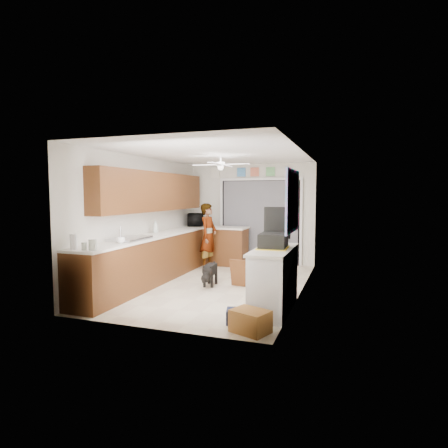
% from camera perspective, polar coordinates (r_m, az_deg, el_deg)
% --- Properties ---
extents(floor, '(5.00, 5.00, 0.00)m').
position_cam_1_polar(floor, '(7.34, -1.03, -9.23)').
color(floor, beige).
rests_on(floor, ground).
extents(ceiling, '(5.00, 5.00, 0.00)m').
position_cam_1_polar(ceiling, '(7.16, -1.06, 10.58)').
color(ceiling, white).
rests_on(ceiling, ground).
extents(wall_back, '(3.20, 0.00, 3.20)m').
position_cam_1_polar(wall_back, '(9.52, 4.12, 1.57)').
color(wall_back, silver).
rests_on(wall_back, ground).
extents(wall_front, '(3.20, 0.00, 3.20)m').
position_cam_1_polar(wall_front, '(4.88, -11.17, -1.45)').
color(wall_front, silver).
rests_on(wall_front, ground).
extents(wall_left, '(0.00, 5.00, 5.00)m').
position_cam_1_polar(wall_left, '(7.83, -12.11, 0.81)').
color(wall_left, silver).
rests_on(wall_left, ground).
extents(wall_right, '(0.00, 5.00, 5.00)m').
position_cam_1_polar(wall_right, '(6.76, 11.80, 0.22)').
color(wall_right, silver).
rests_on(wall_right, ground).
extents(left_base_cabinets, '(0.60, 4.80, 0.90)m').
position_cam_1_polar(left_base_cabinets, '(7.78, -10.11, -5.12)').
color(left_base_cabinets, '#5D3216').
rests_on(left_base_cabinets, floor).
extents(left_countertop, '(0.62, 4.80, 0.04)m').
position_cam_1_polar(left_countertop, '(7.71, -10.09, -1.68)').
color(left_countertop, white).
rests_on(left_countertop, left_base_cabinets).
extents(upper_cabinets, '(0.32, 4.00, 0.80)m').
position_cam_1_polar(upper_cabinets, '(7.91, -10.43, 4.86)').
color(upper_cabinets, '#5D3216').
rests_on(upper_cabinets, wall_left).
extents(sink_basin, '(0.50, 0.76, 0.06)m').
position_cam_1_polar(sink_basin, '(6.85, -14.17, -2.24)').
color(sink_basin, silver).
rests_on(sink_basin, left_countertop).
extents(faucet, '(0.03, 0.03, 0.22)m').
position_cam_1_polar(faucet, '(6.95, -15.49, -1.39)').
color(faucet, silver).
rests_on(faucet, left_countertop).
extents(peninsula_base, '(1.00, 0.60, 0.90)m').
position_cam_1_polar(peninsula_base, '(9.27, 0.30, -3.47)').
color(peninsula_base, '#5D3216').
rests_on(peninsula_base, floor).
extents(peninsula_top, '(1.04, 0.64, 0.04)m').
position_cam_1_polar(peninsula_top, '(9.21, 0.30, -0.58)').
color(peninsula_top, white).
rests_on(peninsula_top, peninsula_base).
extents(back_opening_recess, '(2.00, 0.06, 2.10)m').
position_cam_1_polar(back_opening_recess, '(9.45, 5.53, 0.32)').
color(back_opening_recess, black).
rests_on(back_opening_recess, wall_back).
extents(curtain_panel, '(1.90, 0.03, 2.05)m').
position_cam_1_polar(curtain_panel, '(9.41, 5.47, 0.30)').
color(curtain_panel, slate).
rests_on(curtain_panel, wall_back).
extents(door_trim_left, '(0.06, 0.04, 2.10)m').
position_cam_1_polar(door_trim_left, '(9.70, -0.38, 0.46)').
color(door_trim_left, white).
rests_on(door_trim_left, wall_back).
extents(door_trim_right, '(0.06, 0.04, 2.10)m').
position_cam_1_polar(door_trim_right, '(9.23, 11.65, 0.15)').
color(door_trim_right, white).
rests_on(door_trim_right, wall_back).
extents(door_trim_head, '(2.10, 0.04, 0.06)m').
position_cam_1_polar(door_trim_head, '(9.40, 5.54, 6.83)').
color(door_trim_head, white).
rests_on(door_trim_head, wall_back).
extents(header_frame_1, '(0.22, 0.02, 0.22)m').
position_cam_1_polar(header_frame_1, '(9.56, 2.65, 7.89)').
color(header_frame_1, '#498AC5').
rests_on(header_frame_1, wall_back).
extents(header_frame_2, '(0.22, 0.02, 0.22)m').
position_cam_1_polar(header_frame_2, '(9.47, 4.70, 7.91)').
color(header_frame_2, '#D96F51').
rests_on(header_frame_2, wall_back).
extents(header_frame_3, '(0.22, 0.02, 0.22)m').
position_cam_1_polar(header_frame_3, '(9.38, 7.09, 7.92)').
color(header_frame_3, '#66B468').
rests_on(header_frame_3, wall_back).
extents(header_frame_4, '(0.22, 0.02, 0.22)m').
position_cam_1_polar(header_frame_4, '(9.30, 9.52, 7.92)').
color(header_frame_4, beige).
rests_on(header_frame_4, wall_back).
extents(route66_sign, '(0.22, 0.02, 0.26)m').
position_cam_1_polar(route66_sign, '(9.78, -1.33, 7.82)').
color(route66_sign, silver).
rests_on(route66_sign, wall_back).
extents(right_counter_base, '(0.50, 1.40, 0.90)m').
position_cam_1_polar(right_counter_base, '(5.75, 7.64, -8.57)').
color(right_counter_base, white).
rests_on(right_counter_base, floor).
extents(right_counter_top, '(0.54, 1.44, 0.04)m').
position_cam_1_polar(right_counter_top, '(5.66, 7.59, -3.93)').
color(right_counter_top, white).
rests_on(right_counter_top, right_counter_base).
extents(abstract_painting, '(0.03, 1.15, 0.95)m').
position_cam_1_polar(abstract_painting, '(5.76, 10.41, 3.47)').
color(abstract_painting, '#F159D6').
rests_on(abstract_painting, wall_right).
extents(ceiling_fan, '(1.14, 1.14, 0.24)m').
position_cam_1_polar(ceiling_fan, '(7.33, -0.52, 9.03)').
color(ceiling_fan, white).
rests_on(ceiling_fan, ceiling).
extents(microwave, '(0.57, 0.67, 0.31)m').
position_cam_1_polar(microwave, '(9.53, -4.36, 0.65)').
color(microwave, black).
rests_on(microwave, left_countertop).
extents(soap_bottle, '(0.13, 0.13, 0.27)m').
position_cam_1_polar(soap_bottle, '(7.95, -10.42, -0.36)').
color(soap_bottle, silver).
rests_on(soap_bottle, left_countertop).
extents(cup, '(0.14, 0.14, 0.10)m').
position_cam_1_polar(cup, '(6.44, -15.45, -2.38)').
color(cup, white).
rests_on(cup, left_countertop).
extents(jar_a, '(0.13, 0.13, 0.16)m').
position_cam_1_polar(jar_a, '(5.75, -19.39, -3.02)').
color(jar_a, silver).
rests_on(jar_a, left_countertop).
extents(jar_b, '(0.10, 0.10, 0.12)m').
position_cam_1_polar(jar_b, '(5.82, -20.53, -3.18)').
color(jar_b, silver).
rests_on(jar_b, left_countertop).
extents(paper_towel_roll, '(0.12, 0.12, 0.23)m').
position_cam_1_polar(paper_towel_roll, '(5.93, -21.96, -2.53)').
color(paper_towel_roll, white).
rests_on(paper_towel_roll, left_countertop).
extents(suitcase, '(0.41, 0.54, 0.22)m').
position_cam_1_polar(suitcase, '(5.71, 7.53, -2.52)').
color(suitcase, black).
rests_on(suitcase, right_counter_top).
extents(suitcase_rim, '(0.46, 0.60, 0.02)m').
position_cam_1_polar(suitcase_rim, '(5.72, 7.52, -3.61)').
color(suitcase_rim, yellow).
rests_on(suitcase_rim, suitcase).
extents(suitcase_lid, '(0.42, 0.05, 0.50)m').
position_cam_1_polar(suitcase_lid, '(5.97, 8.11, 0.20)').
color(suitcase_lid, black).
rests_on(suitcase_lid, suitcase).
extents(cardboard_box, '(0.55, 0.49, 0.29)m').
position_cam_1_polar(cardboard_box, '(4.92, 4.04, -14.56)').
color(cardboard_box, '#A87334').
rests_on(cardboard_box, floor).
extents(navy_crate, '(0.36, 0.32, 0.19)m').
position_cam_1_polar(navy_crate, '(5.25, 2.12, -13.86)').
color(navy_crate, '#141A33').
rests_on(navy_crate, floor).
extents(cabinet_door_panel, '(0.37, 0.17, 0.53)m').
position_cam_1_polar(cabinet_door_panel, '(7.11, 2.35, -7.48)').
color(cabinet_door_panel, '#5D3216').
rests_on(cabinet_door_panel, floor).
extents(man, '(0.40, 0.58, 1.54)m').
position_cam_1_polar(man, '(8.72, -2.40, -1.89)').
color(man, white).
rests_on(man, floor).
extents(dog, '(0.30, 0.61, 0.46)m').
position_cam_1_polar(dog, '(7.22, -2.10, -7.58)').
color(dog, black).
rests_on(dog, floor).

